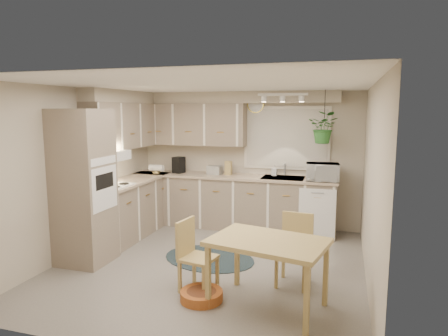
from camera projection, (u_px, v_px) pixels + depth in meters
The scene contains 35 objects.
floor at pixel (210, 265), 5.41m from camera, with size 4.20×4.20×0.00m, color slate.
ceiling at pixel (209, 85), 5.07m from camera, with size 4.20×4.20×0.00m, color white.
wall_back at pixel (247, 159), 7.23m from camera, with size 4.00×0.04×2.40m, color #B4A995.
wall_front at pixel (127, 219), 3.25m from camera, with size 4.00×0.04×2.40m, color #B4A995.
wall_left at pixel (80, 171), 5.82m from camera, with size 0.04×4.20×2.40m, color #B4A995.
wall_right at pixel (371, 186), 4.67m from camera, with size 0.04×4.20×2.40m, color #B4A995.
base_cab_left at pixel (131, 209), 6.67m from camera, with size 0.60×1.85×0.90m, color gray.
base_cab_back at pixel (232, 202), 7.11m from camera, with size 3.60×0.60×0.90m, color gray.
counter_left at pixel (130, 181), 6.60m from camera, with size 0.64×1.89×0.04m, color tan.
counter_back at pixel (232, 177), 7.04m from camera, with size 3.64×0.64×0.04m, color tan.
oven_stack at pixel (84, 187), 5.39m from camera, with size 0.65×0.65×2.10m, color gray.
wall_oven_face at pixel (104, 188), 5.30m from camera, with size 0.02×0.56×0.58m, color white.
upper_cab_left at pixel (125, 126), 6.62m from camera, with size 0.35×2.00×0.75m, color gray.
upper_cab_back at pixel (192, 124), 7.26m from camera, with size 2.00×0.35×0.75m, color gray.
soffit_left at pixel (123, 97), 6.56m from camera, with size 0.30×2.00×0.20m, color #B4A995.
soffit_back at pixel (235, 98), 6.99m from camera, with size 3.60×0.30×0.20m, color #B4A995.
cooktop at pixel (112, 186), 6.05m from camera, with size 0.52×0.58×0.02m, color white.
range_hood at pixel (109, 156), 5.99m from camera, with size 0.40×0.60×0.14m, color white.
window_blinds at pixel (286, 138), 6.95m from camera, with size 1.40×0.02×1.00m, color beige.
window_frame at pixel (286, 138), 6.95m from camera, with size 1.50×0.02×1.10m, color silver.
sink at pixel (283, 180), 6.79m from camera, with size 0.70×0.48×0.10m, color #9B9DA2.
dishwasher_front at pixel (317, 214), 6.39m from camera, with size 0.58×0.01×0.83m, color white.
track_light_bar at pixel (283, 94), 6.35m from camera, with size 0.80×0.04×0.04m, color white.
wall_clock at pixel (256, 105), 7.02m from camera, with size 0.30×0.30×0.03m, color #E7CE51.
dining_table at pixel (267, 274), 4.20m from camera, with size 1.18×0.79×0.74m, color tan.
chair_left at pixel (199, 256), 4.59m from camera, with size 0.39×0.39×0.83m, color tan.
chair_back at pixel (294, 251), 4.73m from camera, with size 0.40×0.40×0.85m, color tan.
braided_rug at pixel (209, 258), 5.64m from camera, with size 1.33×1.00×0.01m, color black.
pet_bed at pixel (202, 296), 4.40m from camera, with size 0.47×0.47×0.11m, color #A25620.
microwave at pixel (322, 170), 6.48m from camera, with size 0.52×0.29×0.35m, color white.
soap_bottle at pixel (274, 174), 6.97m from camera, with size 0.09×0.19×0.09m, color white.
hanging_plant at pixel (324, 131), 6.39m from camera, with size 0.46×0.51×0.40m, color #2D6B2A.
coffee_maker at pixel (179, 165), 7.31m from camera, with size 0.16×0.20×0.29m, color black.
toaster at pixel (215, 170), 7.15m from camera, with size 0.26×0.15×0.16m, color #9B9DA2.
knife_block at pixel (228, 168), 7.10m from camera, with size 0.11×0.11×0.24m, color tan.
Camera 1 is at (1.68, -4.89, 2.08)m, focal length 32.00 mm.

